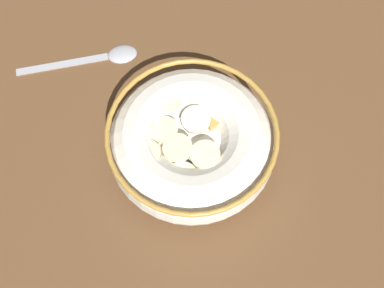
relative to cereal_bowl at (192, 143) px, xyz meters
The scene contains 3 objects.
ground_plane 4.41cm from the cereal_bowl, 153.60° to the right, with size 119.79×119.79×2.00cm, color brown.
cereal_bowl is the anchor object (origin of this frame).
spoon 18.37cm from the cereal_bowl, 127.76° to the right, with size 8.25×15.10×0.80cm.
Camera 1 is at (22.33, 4.82, 52.43)cm, focal length 45.09 mm.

